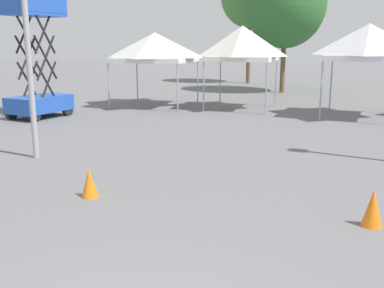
# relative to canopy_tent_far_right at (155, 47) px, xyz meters

# --- Properties ---
(canopy_tent_far_right) EXTENTS (3.48, 3.48, 3.29)m
(canopy_tent_far_right) POSITION_rel_canopy_tent_far_right_xyz_m (0.00, 0.00, 0.00)
(canopy_tent_far_right) COLOR #9E9EA3
(canopy_tent_far_right) RESTS_ON ground
(canopy_tent_behind_center) EXTENTS (2.79, 2.79, 3.56)m
(canopy_tent_behind_center) POSITION_rel_canopy_tent_far_right_xyz_m (3.91, 0.41, 0.17)
(canopy_tent_behind_center) COLOR #9E9EA3
(canopy_tent_behind_center) RESTS_ON ground
(canopy_tent_behind_right) EXTENTS (3.21, 3.21, 3.55)m
(canopy_tent_behind_right) POSITION_rel_canopy_tent_far_right_xyz_m (8.92, -0.27, 0.22)
(canopy_tent_behind_right) COLOR #9E9EA3
(canopy_tent_behind_right) RESTS_ON ground
(scissor_lift) EXTENTS (1.72, 2.48, 4.48)m
(scissor_lift) POSITION_rel_canopy_tent_far_right_xyz_m (-2.91, -4.47, -1.32)
(scissor_lift) COLOR black
(scissor_lift) RESTS_ON ground
(tree_behind_tents_left) EXTENTS (4.59, 4.59, 7.59)m
(tree_behind_tents_left) POSITION_rel_canopy_tent_far_right_xyz_m (4.56, 7.98, 2.41)
(tree_behind_tents_left) COLOR brown
(tree_behind_tents_left) RESTS_ON ground
(traffic_cone_lot_center) EXTENTS (0.32, 0.32, 0.55)m
(traffic_cone_lot_center) POSITION_rel_canopy_tent_far_right_xyz_m (3.97, -11.86, -2.37)
(traffic_cone_lot_center) COLOR orange
(traffic_cone_lot_center) RESTS_ON ground
(traffic_cone_near_barrier) EXTENTS (0.32, 0.32, 0.61)m
(traffic_cone_near_barrier) POSITION_rel_canopy_tent_far_right_xyz_m (8.89, -11.57, -2.34)
(traffic_cone_near_barrier) COLOR orange
(traffic_cone_near_barrier) RESTS_ON ground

